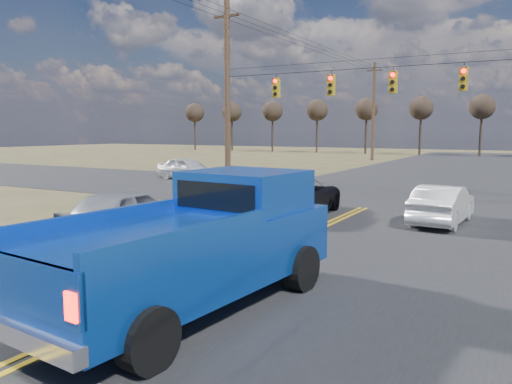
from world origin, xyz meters
The scene contains 12 objects.
ground centered at (0.00, 0.00, 0.00)m, with size 160.00×160.00×0.00m, color brown.
road_main centered at (0.00, 10.00, 0.00)m, with size 14.00×120.00×0.02m, color #28282B.
road_cross centered at (0.00, 18.00, 0.00)m, with size 120.00×12.00×0.02m, color #28282B.
signal_gantry centered at (0.50, 17.79, 5.06)m, with size 19.60×4.83×10.00m.
utility_poles centered at (0.00, 17.00, 5.23)m, with size 19.60×58.32×10.00m.
treeline centered at (0.00, 26.96, 5.70)m, with size 87.00×117.80×7.40m.
pickup_truck centered at (0.82, 1.62, 1.13)m, with size 2.91×6.39×2.33m.
silver_suv centered at (-4.23, 5.15, 0.75)m, with size 1.78×4.42×1.51m, color #ACAFB4.
black_suv centered at (-1.74, 11.30, 0.71)m, with size 2.37×5.14×1.43m, color black.
white_car_queue centered at (3.28, 12.04, 0.66)m, with size 1.39×3.98×1.31m, color silver.
dgrey_car_queue centered at (-4.21, 12.52, 0.77)m, with size 2.15×5.29×1.53m, color #313136.
cross_car_west centered at (-13.23, 19.90, 0.72)m, with size 4.22×1.70×1.44m, color white.
Camera 1 is at (5.90, -5.35, 3.12)m, focal length 35.00 mm.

